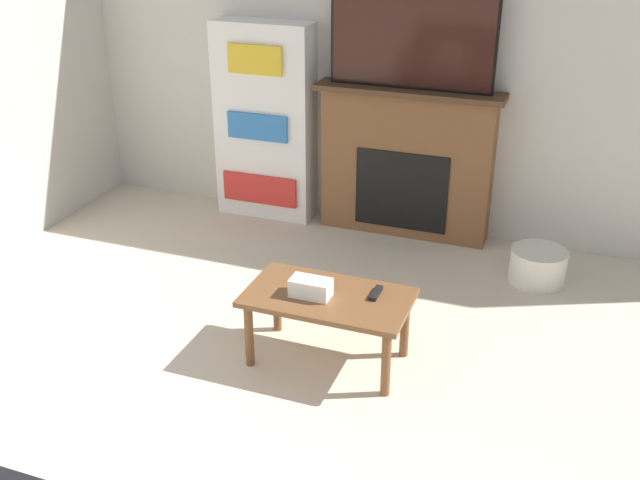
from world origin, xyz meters
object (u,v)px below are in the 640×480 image
fireplace (406,162)px  storage_basket (538,266)px  coffee_table (328,305)px  bookshelf (265,122)px  tv (412,40)px

fireplace → storage_basket: bearing=-23.8°
coffee_table → storage_basket: size_ratio=2.41×
coffee_table → storage_basket: 1.70m
bookshelf → fireplace: bearing=1.1°
coffee_table → fireplace: bearing=91.3°
fireplace → coffee_table: size_ratio=1.52×
tv → storage_basket: tv is taller
tv → storage_basket: (1.05, -0.44, -1.34)m
tv → bookshelf: 1.32m
bookshelf → storage_basket: size_ratio=4.09×
fireplace → storage_basket: size_ratio=3.66×
fireplace → tv: size_ratio=1.16×
tv → storage_basket: bearing=-22.9°
tv → coffee_table: tv is taller
tv → coffee_table: 2.11m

